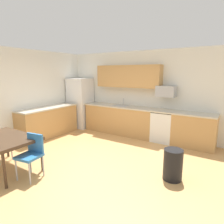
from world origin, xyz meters
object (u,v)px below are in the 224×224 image
object	(u,v)px
dining_table	(4,140)
trash_bin	(173,165)
chair_near_table	(32,152)
refrigerator	(80,103)
oven_range	(163,126)
microwave	(166,91)

from	to	relation	value
dining_table	trash_bin	world-z (taller)	dining_table
dining_table	chair_near_table	size ratio (longest dim) A/B	1.65
refrigerator	dining_table	distance (m)	3.60
refrigerator	oven_range	world-z (taller)	refrigerator
chair_near_table	trash_bin	xyz separation A→B (m)	(2.34, 1.37, -0.20)
chair_near_table	trash_bin	size ratio (longest dim) A/B	1.42
oven_range	chair_near_table	bearing A→B (deg)	-113.54
refrigerator	chair_near_table	xyz separation A→B (m)	(1.68, -3.32, -0.40)
oven_range	trash_bin	world-z (taller)	oven_range
microwave	refrigerator	bearing A→B (deg)	-176.74
chair_near_table	microwave	bearing A→B (deg)	67.07
oven_range	dining_table	bearing A→B (deg)	-121.57
dining_table	oven_range	bearing A→B (deg)	58.43
chair_near_table	trash_bin	distance (m)	2.72
refrigerator	dining_table	xyz separation A→B (m)	(0.99, -3.45, -0.24)
trash_bin	dining_table	bearing A→B (deg)	-153.58
chair_near_table	trash_bin	world-z (taller)	chair_near_table
oven_range	chair_near_table	size ratio (longest dim) A/B	1.07
refrigerator	microwave	xyz separation A→B (m)	(3.16, 0.18, 0.58)
refrigerator	dining_table	size ratio (longest dim) A/B	1.29
microwave	dining_table	size ratio (longest dim) A/B	0.39
refrigerator	microwave	world-z (taller)	refrigerator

